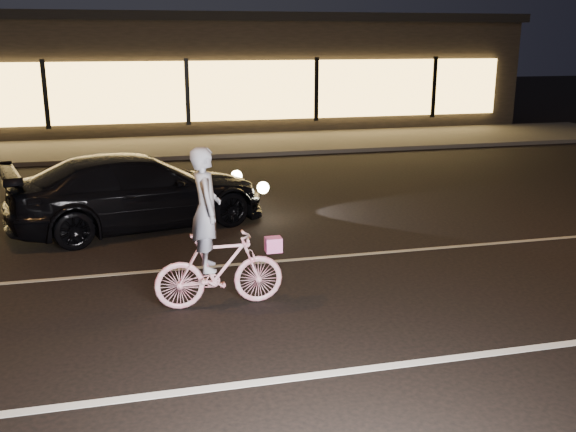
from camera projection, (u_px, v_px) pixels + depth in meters
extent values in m
plane|color=black|center=(299.00, 314.00, 8.03)|extent=(90.00, 90.00, 0.00)
cube|color=silver|center=(336.00, 373.00, 6.62)|extent=(60.00, 0.12, 0.01)
cube|color=gray|center=(266.00, 262.00, 9.90)|extent=(60.00, 0.10, 0.01)
cube|color=#383533|center=(195.00, 146.00, 20.18)|extent=(30.00, 4.00, 0.12)
cube|color=black|center=(177.00, 73.00, 25.28)|extent=(25.00, 8.00, 4.00)
cube|color=black|center=(175.00, 19.00, 24.73)|extent=(25.40, 8.40, 0.30)
cube|color=#FFC159|center=(187.00, 92.00, 21.55)|extent=(23.00, 0.15, 2.00)
cube|color=black|center=(45.00, 95.00, 20.44)|extent=(0.15, 0.08, 2.20)
cube|color=black|center=(187.00, 92.00, 21.47)|extent=(0.15, 0.08, 2.20)
cube|color=black|center=(316.00, 89.00, 22.50)|extent=(0.15, 0.08, 2.20)
cube|color=black|center=(434.00, 87.00, 23.53)|extent=(0.15, 0.08, 2.20)
imported|color=#F44E78|center=(219.00, 269.00, 8.16)|extent=(1.65, 0.47, 0.99)
imported|color=white|center=(206.00, 209.00, 7.92)|extent=(0.37, 0.57, 1.56)
cube|color=#F7429F|center=(273.00, 245.00, 8.25)|extent=(0.21, 0.17, 0.19)
imported|color=black|center=(139.00, 191.00, 11.60)|extent=(4.94, 2.99, 1.34)
sphere|color=#FFF2BF|center=(237.00, 176.00, 13.15)|extent=(0.22, 0.22, 0.22)
sphere|color=#FFF2BF|center=(263.00, 188.00, 12.11)|extent=(0.22, 0.22, 0.22)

